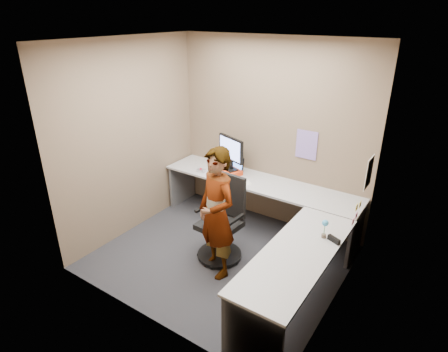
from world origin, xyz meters
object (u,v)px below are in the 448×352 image
Objects in this scene: desk at (266,215)px; office_chair at (222,226)px; monitor at (231,151)px; person at (216,214)px.

office_chair reaches higher than desk.
person is (0.61, -1.25, -0.28)m from monitor.
desk is at bearing 39.97° from office_chair.
desk is 1.22m from monitor.
person is at bearing -63.87° from office_chair.
desk is 1.84× the size of person.
monitor is at bearing 121.21° from office_chair.
monitor is 0.47× the size of office_chair.
office_chair is 0.50m from person.
desk is 5.82× the size of monitor.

